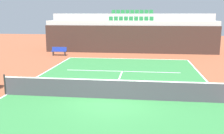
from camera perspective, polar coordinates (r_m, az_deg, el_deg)
name	(u,v)px	position (r m, az deg, el deg)	size (l,w,h in m)	color
ground_plane	(111,99)	(13.21, -0.20, -6.83)	(80.00, 80.00, 0.00)	brown
court_surface	(111,99)	(13.21, -0.20, -6.81)	(11.00, 24.00, 0.01)	#2D7238
baseline_far	(127,59)	(24.79, 3.31, 1.78)	(11.00, 0.10, 0.00)	white
sideline_left	(7,95)	(14.88, -21.60, -5.50)	(0.10, 24.00, 0.00)	white
service_line_far	(122,71)	(19.36, 2.20, -0.92)	(8.26, 0.10, 0.00)	white
centre_service_line	(118,82)	(16.26, 1.23, -3.30)	(0.10, 6.40, 0.00)	white
back_wall	(130,40)	(28.27, 3.85, 5.88)	(18.29, 0.30, 2.89)	black
stands_tier_lower	(131,36)	(29.59, 4.01, 6.59)	(18.29, 2.40, 3.37)	#9E9E99
stands_tier_upper	(132,31)	(31.95, 4.26, 7.61)	(18.29, 2.40, 4.12)	#9E9E99
seating_row_lower	(131,19)	(29.59, 4.07, 10.10)	(4.88, 0.44, 0.44)	#1E6633
seating_row_upper	(132,12)	(31.98, 4.32, 11.54)	(4.88, 0.44, 0.44)	#1E6633
tennis_net	(111,89)	(13.06, -0.20, -4.71)	(11.08, 0.08, 1.07)	black
player_bench	(59,51)	(27.17, -11.24, 3.48)	(1.50, 0.40, 0.85)	navy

